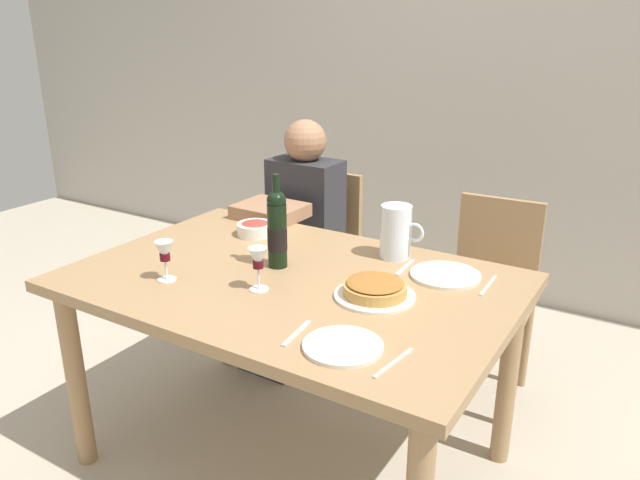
{
  "coord_description": "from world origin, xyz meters",
  "views": [
    {
      "loc": [
        1.1,
        -1.59,
        1.59
      ],
      "look_at": [
        0.06,
        0.09,
        0.88
      ],
      "focal_mm": 34.38,
      "sensor_mm": 36.0,
      "label": 1
    }
  ],
  "objects_px": {
    "chair_right": "(489,286)",
    "chair_left": "(319,246)",
    "wine_bottle": "(277,229)",
    "wine_glass_left_diner": "(258,261)",
    "baked_tart": "(375,289)",
    "dining_table": "(291,301)",
    "wine_glass_right_diner": "(165,253)",
    "dinner_plate_left_setting": "(343,346)",
    "dinner_plate_right_setting": "(445,275)",
    "salad_bowl": "(255,228)",
    "water_pitcher": "(396,235)",
    "diner_left": "(292,237)"
  },
  "relations": [
    {
      "from": "chair_right",
      "to": "chair_left",
      "type": "bearing_deg",
      "value": -4.64
    },
    {
      "from": "wine_bottle",
      "to": "wine_glass_left_diner",
      "type": "height_order",
      "value": "wine_bottle"
    },
    {
      "from": "chair_left",
      "to": "chair_right",
      "type": "bearing_deg",
      "value": 179.07
    },
    {
      "from": "baked_tart",
      "to": "dining_table",
      "type": "bearing_deg",
      "value": -178.69
    },
    {
      "from": "wine_bottle",
      "to": "wine_glass_right_diner",
      "type": "height_order",
      "value": "wine_bottle"
    },
    {
      "from": "dining_table",
      "to": "dinner_plate_left_setting",
      "type": "xyz_separation_m",
      "value": [
        0.39,
        -0.33,
        0.1
      ]
    },
    {
      "from": "wine_bottle",
      "to": "dinner_plate_right_setting",
      "type": "relative_size",
      "value": 1.39
    },
    {
      "from": "baked_tart",
      "to": "chair_right",
      "type": "relative_size",
      "value": 0.3
    },
    {
      "from": "wine_bottle",
      "to": "salad_bowl",
      "type": "distance_m",
      "value": 0.38
    },
    {
      "from": "chair_right",
      "to": "salad_bowl",
      "type": "bearing_deg",
      "value": 33.27
    },
    {
      "from": "water_pitcher",
      "to": "wine_bottle",
      "type": "bearing_deg",
      "value": -136.49
    },
    {
      "from": "wine_glass_right_diner",
      "to": "diner_left",
      "type": "bearing_deg",
      "value": 96.77
    },
    {
      "from": "baked_tart",
      "to": "salad_bowl",
      "type": "height_order",
      "value": "baked_tart"
    },
    {
      "from": "salad_bowl",
      "to": "wine_glass_right_diner",
      "type": "height_order",
      "value": "wine_glass_right_diner"
    },
    {
      "from": "wine_glass_left_diner",
      "to": "chair_left",
      "type": "height_order",
      "value": "wine_glass_left_diner"
    },
    {
      "from": "water_pitcher",
      "to": "salad_bowl",
      "type": "bearing_deg",
      "value": -172.94
    },
    {
      "from": "diner_left",
      "to": "wine_glass_left_diner",
      "type": "bearing_deg",
      "value": 118.66
    },
    {
      "from": "salad_bowl",
      "to": "chair_right",
      "type": "distance_m",
      "value": 1.05
    },
    {
      "from": "dinner_plate_right_setting",
      "to": "wine_glass_left_diner",
      "type": "bearing_deg",
      "value": -138.66
    },
    {
      "from": "wine_bottle",
      "to": "water_pitcher",
      "type": "distance_m",
      "value": 0.44
    },
    {
      "from": "dinner_plate_right_setting",
      "to": "water_pitcher",
      "type": "bearing_deg",
      "value": 160.87
    },
    {
      "from": "baked_tart",
      "to": "diner_left",
      "type": "xyz_separation_m",
      "value": [
        -0.77,
        0.67,
        -0.17
      ]
    },
    {
      "from": "wine_glass_left_diner",
      "to": "chair_left",
      "type": "relative_size",
      "value": 0.17
    },
    {
      "from": "wine_glass_right_diner",
      "to": "chair_left",
      "type": "relative_size",
      "value": 0.16
    },
    {
      "from": "salad_bowl",
      "to": "wine_glass_left_diner",
      "type": "height_order",
      "value": "wine_glass_left_diner"
    },
    {
      "from": "wine_glass_left_diner",
      "to": "wine_bottle",
      "type": "bearing_deg",
      "value": 108.23
    },
    {
      "from": "salad_bowl",
      "to": "dinner_plate_right_setting",
      "type": "distance_m",
      "value": 0.82
    },
    {
      "from": "dining_table",
      "to": "salad_bowl",
      "type": "relative_size",
      "value": 10.01
    },
    {
      "from": "dining_table",
      "to": "wine_bottle",
      "type": "xyz_separation_m",
      "value": [
        -0.1,
        0.06,
        0.23
      ]
    },
    {
      "from": "water_pitcher",
      "to": "wine_glass_left_diner",
      "type": "relative_size",
      "value": 1.36
    },
    {
      "from": "dining_table",
      "to": "baked_tart",
      "type": "relative_size",
      "value": 5.74
    },
    {
      "from": "dining_table",
      "to": "wine_glass_left_diner",
      "type": "bearing_deg",
      "value": -101.82
    },
    {
      "from": "baked_tart",
      "to": "dinner_plate_right_setting",
      "type": "height_order",
      "value": "baked_tart"
    },
    {
      "from": "salad_bowl",
      "to": "wine_glass_left_diner",
      "type": "bearing_deg",
      "value": -51.39
    },
    {
      "from": "dining_table",
      "to": "water_pitcher",
      "type": "bearing_deg",
      "value": 58.28
    },
    {
      "from": "dining_table",
      "to": "dinner_plate_left_setting",
      "type": "distance_m",
      "value": 0.52
    },
    {
      "from": "dining_table",
      "to": "diner_left",
      "type": "bearing_deg",
      "value": 123.86
    },
    {
      "from": "chair_left",
      "to": "dining_table",
      "type": "bearing_deg",
      "value": 117.42
    },
    {
      "from": "chair_left",
      "to": "wine_bottle",
      "type": "bearing_deg",
      "value": 113.74
    },
    {
      "from": "chair_right",
      "to": "water_pitcher",
      "type": "bearing_deg",
      "value": 64.12
    },
    {
      "from": "dining_table",
      "to": "salad_bowl",
      "type": "xyz_separation_m",
      "value": [
        -0.37,
        0.29,
        0.12
      ]
    },
    {
      "from": "dining_table",
      "to": "salad_bowl",
      "type": "distance_m",
      "value": 0.49
    },
    {
      "from": "wine_glass_right_diner",
      "to": "dinner_plate_left_setting",
      "type": "relative_size",
      "value": 0.63
    },
    {
      "from": "dining_table",
      "to": "water_pitcher",
      "type": "height_order",
      "value": "water_pitcher"
    },
    {
      "from": "water_pitcher",
      "to": "baked_tart",
      "type": "height_order",
      "value": "water_pitcher"
    },
    {
      "from": "dinner_plate_right_setting",
      "to": "diner_left",
      "type": "bearing_deg",
      "value": 156.57
    },
    {
      "from": "water_pitcher",
      "to": "salad_bowl",
      "type": "distance_m",
      "value": 0.6
    },
    {
      "from": "water_pitcher",
      "to": "chair_left",
      "type": "xyz_separation_m",
      "value": [
        -0.67,
        0.55,
        -0.35
      ]
    },
    {
      "from": "dinner_plate_right_setting",
      "to": "wine_glass_right_diner",
      "type": "bearing_deg",
      "value": -146.64
    },
    {
      "from": "dining_table",
      "to": "chair_left",
      "type": "relative_size",
      "value": 1.72
    }
  ]
}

